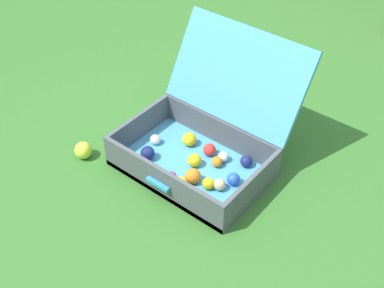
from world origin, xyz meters
TOP-DOWN VIEW (x-y plane):
  - ground_plane at (0.00, 0.00)m, footprint 16.00×16.00m
  - open_suitcase at (0.04, 0.10)m, footprint 0.62×0.64m
  - stray_ball_on_grass at (-0.39, -0.22)m, footprint 0.08×0.08m

SIDE VIEW (x-z plane):
  - ground_plane at x=0.00m, z-range 0.00..0.00m
  - stray_ball_on_grass at x=-0.39m, z-range 0.00..0.08m
  - open_suitcase at x=0.04m, z-range -0.14..0.37m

